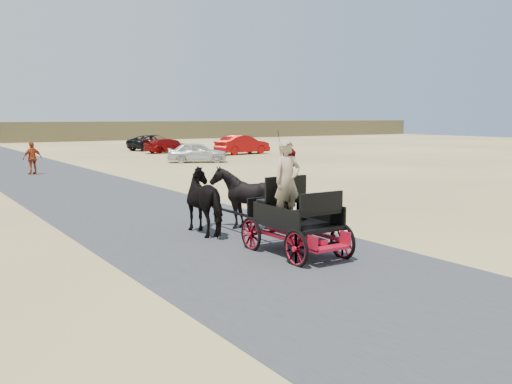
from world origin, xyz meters
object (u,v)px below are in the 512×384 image
car_d (155,142)px  car_b (242,145)px  horse_right (245,198)px  pedestrian (32,158)px  horse_left (209,201)px  car_a (197,152)px  carriage (295,238)px  car_c (169,146)px

car_d → car_b: bearing=-168.6°
horse_right → pedestrian: size_ratio=0.98×
horse_left → car_b: horse_left is taller
horse_right → car_a: bearing=-113.8°
pedestrian → car_b: pedestrian is taller
carriage → horse_right: (0.55, 3.00, 0.49)m
carriage → pedestrian: size_ratio=1.39×
car_a → car_c: car_a is taller
car_b → car_c: 6.41m
horse_right → pedestrian: bearing=-84.8°
car_a → car_b: bearing=-25.3°
horse_left → car_c: size_ratio=0.48×
car_c → car_d: size_ratio=0.83×
carriage → car_a: size_ratio=0.61×
pedestrian → car_d: pedestrian is taller
horse_left → car_c: 33.75m
horse_left → car_a: (10.34, 20.99, -0.18)m
horse_left → pedestrian: pedestrian is taller
horse_right → car_d: 37.65m
car_c → horse_left: bearing=157.0°
car_b → horse_right: bearing=140.9°
horse_left → horse_right: horse_right is taller
horse_left → pedestrian: bearing=-88.3°
pedestrian → car_c: pedestrian is taller
horse_left → car_d: horse_left is taller
horse_right → car_d: (12.39, 35.56, -0.15)m
horse_right → pedestrian: (-1.66, 18.43, 0.01)m
carriage → car_b: bearing=60.5°
carriage → horse_left: (-0.55, 3.00, 0.49)m
car_a → car_c: bearing=12.2°
horse_right → car_d: size_ratio=0.34×
carriage → car_d: bearing=71.4°
pedestrian → horse_right: bearing=80.7°
pedestrian → car_b: bearing=-170.0°
car_a → car_c: size_ratio=0.95×
horse_left → car_c: horse_left is taller
horse_left → car_a: bearing=-116.2°
car_c → car_a: bearing=165.5°
car_a → car_d: bearing=13.8°
horse_left → car_c: (12.86, 31.20, -0.25)m
car_d → horse_right: bearing=149.6°
carriage → car_d: car_d is taller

